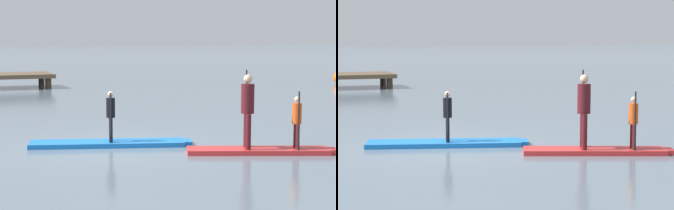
% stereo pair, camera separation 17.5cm
% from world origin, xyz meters
% --- Properties ---
extents(ground_plane, '(240.00, 240.00, 0.00)m').
position_xyz_m(ground_plane, '(0.00, 0.00, 0.00)').
color(ground_plane, slate).
extents(paddleboard_near, '(3.52, 1.55, 0.10)m').
position_xyz_m(paddleboard_near, '(0.01, 0.18, 0.05)').
color(paddleboard_near, blue).
rests_on(paddleboard_near, ground).
extents(paddler_child_solo, '(0.23, 0.38, 1.08)m').
position_xyz_m(paddler_child_solo, '(0.01, 0.17, 0.70)').
color(paddler_child_solo, black).
rests_on(paddler_child_solo, paddleboard_near).
extents(paddleboard_far, '(3.02, 1.55, 0.10)m').
position_xyz_m(paddleboard_far, '(2.64, -1.71, 0.05)').
color(paddleboard_far, red).
rests_on(paddleboard_far, ground).
extents(paddler_adult, '(0.34, 0.46, 1.58)m').
position_xyz_m(paddler_adult, '(2.37, -1.61, 0.96)').
color(paddler_adult, '#4C1419').
rests_on(paddler_adult, paddleboard_far).
extents(paddler_child_front, '(0.24, 0.36, 1.17)m').
position_xyz_m(paddler_child_front, '(3.30, -1.97, 0.69)').
color(paddler_child_front, '#4C1419').
rests_on(paddler_child_front, paddleboard_far).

